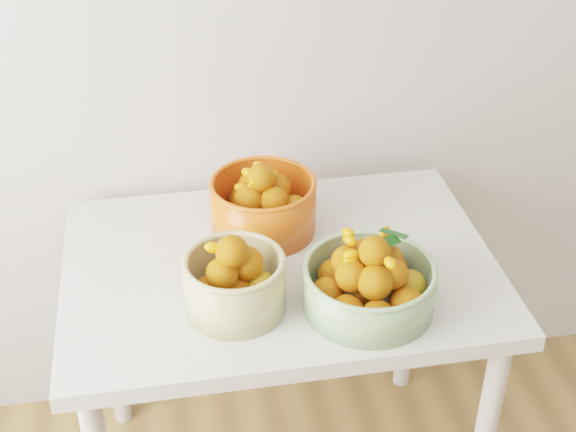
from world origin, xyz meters
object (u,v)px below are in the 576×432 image
at_px(bowl_cream, 235,281).
at_px(bowl_orange, 264,204).
at_px(bowl_green, 369,283).
at_px(table, 280,294).

height_order(bowl_cream, bowl_orange, bowl_cream).
bearing_deg(bowl_orange, bowl_green, -61.70).
xyz_separation_m(table, bowl_orange, (-0.02, 0.14, 0.17)).
bearing_deg(table, bowl_green, -49.37).
height_order(table, bowl_cream, bowl_cream).
xyz_separation_m(table, bowl_green, (0.16, -0.19, 0.16)).
height_order(bowl_cream, bowl_green, bowl_cream).
bearing_deg(bowl_cream, bowl_green, -8.83).
bearing_deg(bowl_green, table, 130.63).
bearing_deg(bowl_cream, bowl_orange, 69.92).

